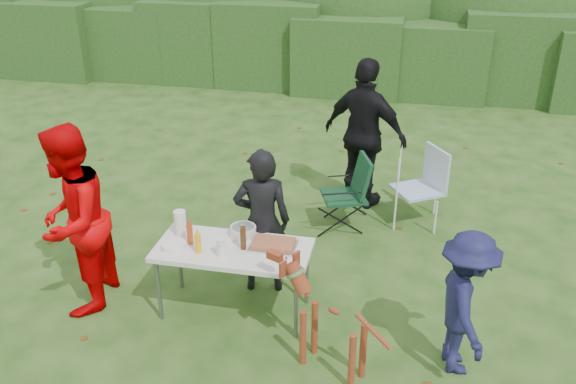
% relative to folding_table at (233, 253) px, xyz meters
% --- Properties ---
extents(ground, '(80.00, 80.00, 0.00)m').
position_rel_folding_table_xyz_m(ground, '(0.17, -0.02, -0.69)').
color(ground, '#1E4211').
extents(hedge_row, '(22.00, 1.40, 1.70)m').
position_rel_folding_table_xyz_m(hedge_row, '(0.17, 7.98, 0.16)').
color(hedge_row, '#23471C').
rests_on(hedge_row, ground).
extents(shrub_backdrop, '(20.00, 2.60, 3.20)m').
position_rel_folding_table_xyz_m(shrub_backdrop, '(0.17, 9.58, 0.91)').
color(shrub_backdrop, '#3D6628').
rests_on(shrub_backdrop, ground).
extents(folding_table, '(1.50, 0.70, 0.74)m').
position_rel_folding_table_xyz_m(folding_table, '(0.00, 0.00, 0.00)').
color(folding_table, silver).
rests_on(folding_table, ground).
extents(person_cook, '(0.65, 0.50, 1.60)m').
position_rel_folding_table_xyz_m(person_cook, '(0.18, 0.46, 0.11)').
color(person_cook, black).
rests_on(person_cook, ground).
extents(person_red_jacket, '(0.83, 1.01, 1.93)m').
position_rel_folding_table_xyz_m(person_red_jacket, '(-1.54, -0.20, 0.28)').
color(person_red_jacket, '#D70003').
rests_on(person_red_jacket, ground).
extents(person_black_puffy, '(1.27, 0.92, 2.00)m').
position_rel_folding_table_xyz_m(person_black_puffy, '(1.01, 2.65, 0.31)').
color(person_black_puffy, black).
rests_on(person_black_puffy, ground).
extents(child, '(0.66, 0.95, 1.35)m').
position_rel_folding_table_xyz_m(child, '(2.16, -0.36, -0.01)').
color(child, '#171741').
rests_on(child, ground).
extents(dog, '(1.09, 0.81, 0.97)m').
position_rel_folding_table_xyz_m(dog, '(1.08, -0.64, -0.20)').
color(dog, maroon).
rests_on(dog, ground).
extents(camping_chair, '(0.75, 0.75, 0.94)m').
position_rel_folding_table_xyz_m(camping_chair, '(0.84, 1.97, -0.22)').
color(camping_chair, '#123F23').
rests_on(camping_chair, ground).
extents(lawn_chair, '(0.81, 0.81, 0.99)m').
position_rel_folding_table_xyz_m(lawn_chair, '(1.73, 2.28, -0.19)').
color(lawn_chair, '#5692D5').
rests_on(lawn_chair, ground).
extents(food_tray, '(0.45, 0.30, 0.02)m').
position_rel_folding_table_xyz_m(food_tray, '(0.38, 0.10, 0.06)').
color(food_tray, '#B7B7BA').
rests_on(food_tray, folding_table).
extents(focaccia_bread, '(0.40, 0.26, 0.04)m').
position_rel_folding_table_xyz_m(focaccia_bread, '(0.38, 0.10, 0.09)').
color(focaccia_bread, '#A45C38').
rests_on(focaccia_bread, food_tray).
extents(mustard_bottle, '(0.06, 0.06, 0.20)m').
position_rel_folding_table_xyz_m(mustard_bottle, '(-0.30, -0.14, 0.15)').
color(mustard_bottle, '#FDB10E').
rests_on(mustard_bottle, folding_table).
extents(ketchup_bottle, '(0.06, 0.06, 0.22)m').
position_rel_folding_table_xyz_m(ketchup_bottle, '(-0.43, -0.00, 0.16)').
color(ketchup_bottle, '#A53D1B').
rests_on(ketchup_bottle, folding_table).
extents(beer_bottle, '(0.06, 0.06, 0.24)m').
position_rel_folding_table_xyz_m(beer_bottle, '(0.11, 0.00, 0.17)').
color(beer_bottle, '#47230F').
rests_on(beer_bottle, folding_table).
extents(paper_towel_roll, '(0.12, 0.12, 0.26)m').
position_rel_folding_table_xyz_m(paper_towel_roll, '(-0.58, 0.14, 0.18)').
color(paper_towel_roll, white).
rests_on(paper_towel_roll, folding_table).
extents(cup_stack, '(0.08, 0.08, 0.18)m').
position_rel_folding_table_xyz_m(cup_stack, '(-0.07, -0.15, 0.14)').
color(cup_stack, white).
rests_on(cup_stack, folding_table).
extents(pasta_bowl, '(0.26, 0.26, 0.10)m').
position_rel_folding_table_xyz_m(pasta_bowl, '(0.04, 0.25, 0.10)').
color(pasta_bowl, silver).
rests_on(pasta_bowl, folding_table).
extents(plate_stack, '(0.24, 0.24, 0.05)m').
position_rel_folding_table_xyz_m(plate_stack, '(-0.56, -0.11, 0.08)').
color(plate_stack, white).
rests_on(plate_stack, folding_table).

